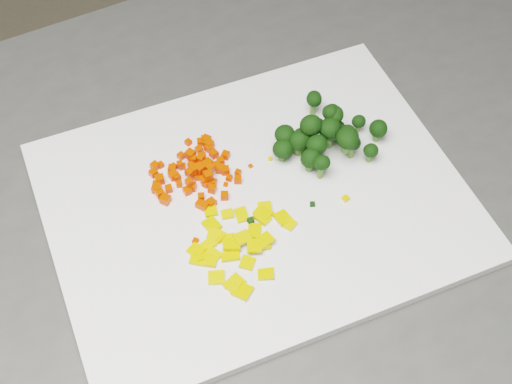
{
  "coord_description": "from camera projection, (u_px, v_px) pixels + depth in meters",
  "views": [
    {
      "loc": [
        -0.17,
        -0.16,
        1.51
      ],
      "look_at": [
        -0.11,
        0.26,
        0.92
      ],
      "focal_mm": 50.0,
      "sensor_mm": 36.0,
      "label": 1
    }
  ],
  "objects": [
    {
      "name": "counter_block",
      "position": [
        243.0,
        352.0,
        1.13
      ],
      "size": [
        1.13,
        0.95,
        0.9
      ],
      "primitive_type": "cube",
      "rotation": [
        0.0,
        0.0,
        0.34
      ],
      "color": "#424240",
      "rests_on": "ground"
    },
    {
      "name": "cutting_board",
      "position": [
        256.0,
        201.0,
        0.74
      ],
      "size": [
        0.49,
        0.42,
        0.01
      ],
      "primitive_type": "cube",
      "rotation": [
        0.0,
        0.0,
        0.25
      ],
      "color": "white",
      "rests_on": "counter_block"
    },
    {
      "name": "carrot_pile",
      "position": [
        196.0,
        167.0,
        0.75
      ],
      "size": [
        0.09,
        0.09,
        0.03
      ],
      "primitive_type": null,
      "color": "#F22B02",
      "rests_on": "cutting_board"
    },
    {
      "name": "pepper_pile",
      "position": [
        243.0,
        240.0,
        0.7
      ],
      "size": [
        0.11,
        0.11,
        0.02
      ],
      "primitive_type": null,
      "color": "#E1B50B",
      "rests_on": "cutting_board"
    },
    {
      "name": "broccoli_pile",
      "position": [
        330.0,
        131.0,
        0.76
      ],
      "size": [
        0.11,
        0.11,
        0.05
      ],
      "primitive_type": null,
      "color": "black",
      "rests_on": "cutting_board"
    },
    {
      "name": "carrot_cube_0",
      "position": [
        206.0,
        140.0,
        0.78
      ],
      "size": [
        0.01,
        0.01,
        0.01
      ],
      "primitive_type": "cube",
      "rotation": [
        0.0,
        0.0,
        2.52
      ],
      "color": "#F22B02",
      "rests_on": "carrot_pile"
    },
    {
      "name": "carrot_cube_1",
      "position": [
        199.0,
        165.0,
        0.76
      ],
      "size": [
        0.01,
        0.01,
        0.01
      ],
      "primitive_type": "cube",
      "rotation": [
        0.0,
        0.0,
        0.73
      ],
      "color": "#F22B02",
      "rests_on": "carrot_pile"
    },
    {
      "name": "carrot_cube_2",
      "position": [
        201.0,
        197.0,
        0.74
      ],
      "size": [
        0.01,
        0.01,
        0.01
      ],
      "primitive_type": "cube",
      "rotation": [
        0.0,
        0.0,
        3.09
      ],
      "color": "#F22B02",
      "rests_on": "carrot_pile"
    },
    {
      "name": "carrot_cube_3",
      "position": [
        194.0,
        168.0,
        0.75
      ],
      "size": [
        0.01,
        0.01,
        0.01
      ],
      "primitive_type": "cube",
      "rotation": [
        0.0,
        0.0,
        2.7
      ],
      "color": "#F22B02",
      "rests_on": "carrot_pile"
    },
    {
      "name": "carrot_cube_4",
      "position": [
        190.0,
        154.0,
        0.76
      ],
      "size": [
        0.01,
        0.01,
        0.01
      ],
      "primitive_type": "cube",
      "rotation": [
        0.0,
        0.0,
        0.82
      ],
      "color": "#F22B02",
      "rests_on": "carrot_pile"
    },
    {
      "name": "carrot_cube_5",
      "position": [
        200.0,
        169.0,
        0.75
      ],
      "size": [
        0.01,
        0.01,
        0.01
      ],
      "primitive_type": "cube",
      "rotation": [
        0.0,
        0.0,
        1.01
      ],
      "color": "#F22B02",
      "rests_on": "carrot_pile"
    },
    {
      "name": "carrot_cube_6",
      "position": [
        223.0,
        170.0,
        0.76
      ],
      "size": [
        0.01,
        0.01,
        0.01
      ],
      "primitive_type": "cube",
      "rotation": [
        0.0,
        0.0,
        1.07
      ],
      "color": "#F22B02",
      "rests_on": "carrot_pile"
    },
    {
      "name": "carrot_cube_7",
      "position": [
        158.0,
        178.0,
        0.75
      ],
      "size": [
        0.01,
        0.01,
        0.01
      ],
      "primitive_type": "cube",
      "rotation": [
        0.0,
        0.0,
        1.95
      ],
      "color": "#F22B02",
      "rests_on": "carrot_pile"
    },
    {
      "name": "carrot_cube_8",
      "position": [
        212.0,
        189.0,
        0.74
      ],
      "size": [
        0.01,
        0.01,
        0.01
      ],
      "primitive_type": "cube",
      "rotation": [
        0.0,
        0.0,
        1.11
      ],
      "color": "#F22B02",
      "rests_on": "carrot_pile"
    },
    {
      "name": "carrot_cube_9",
      "position": [
        179.0,
        184.0,
        0.75
      ],
      "size": [
        0.01,
        0.01,
        0.01
      ],
      "primitive_type": "cube",
      "rotation": [
        0.0,
        0.0,
        1.55
      ],
      "color": "#F22B02",
      "rests_on": "carrot_pile"
    },
    {
      "name": "carrot_cube_10",
      "position": [
        229.0,
        178.0,
        0.75
      ],
      "size": [
        0.01,
        0.01,
        0.01
      ],
      "primitive_type": "cube",
      "rotation": [
        0.0,
        0.0,
        1.14
      ],
      "color": "#F22B02",
      "rests_on": "carrot_pile"
    },
    {
      "name": "carrot_cube_11",
      "position": [
        214.0,
        154.0,
        0.77
      ],
      "size": [
        0.01,
        0.01,
        0.01
      ],
      "primitive_type": "cube",
      "rotation": [
        0.0,
        0.0,
        0.56
      ],
      "color": "#F22B02",
      "rests_on": "carrot_pile"
    },
    {
      "name": "carrot_cube_12",
      "position": [
        161.0,
        165.0,
        0.76
      ],
      "size": [
        0.01,
        0.01,
        0.01
      ],
      "primitive_type": "cube",
      "rotation": [
        0.0,
        0.0,
        0.52
      ],
      "color": "#F22B02",
      "rests_on": "carrot_pile"
    },
    {
      "name": "carrot_cube_13",
      "position": [
        213.0,
        203.0,
        0.73
      ],
      "size": [
        0.01,
        0.01,
        0.01
      ],
      "primitive_type": "cube",
      "rotation": [
        0.0,
        0.0,
        0.98
      ],
      "color": "#F22B02",
      "rests_on": "carrot_pile"
    },
    {
      "name": "carrot_cube_14",
      "position": [
        197.0,
        177.0,
        0.75
      ],
      "size": [
        0.01,
        0.01,
        0.01
      ],
      "primitive_type": "cube",
      "rotation": [
        0.0,
        0.0,
        1.36
      ],
      "color": "#F22B02",
      "rests_on": "carrot_pile"
    },
    {
      "name": "carrot_cube_15",
      "position": [
        200.0,
        204.0,
        0.73
      ],
      "size": [
        0.01,
        0.01,
        0.01
      ],
      "primitive_type": "cube",
      "rotation": [
        0.0,
        0.0,
        0.94
      ],
      "color": "#F22B02",
      "rests_on": "carrot_pile"
    },
    {
      "name": "carrot_cube_16",
      "position": [
        193.0,
        162.0,
        0.76
      ],
      "size": [
        0.01,
        0.01,
        0.01
      ],
      "primitive_type": "cube",
      "rotation": [
        0.0,
        0.0,
        2.05
      ],
      "color": "#F22B02",
      "rests_on": "carrot_pile"
    },
    {
      "name": "carrot_cube_17",
      "position": [
        155.0,
        166.0,
        0.76
      ],
      "size": [
        0.01,
        0.01,
        0.01
      ],
      "primitive_type": "cube",
      "rotation": [
        0.0,
        0.0,
        2.3
      ],
      "color": "#F22B02",
      "rests_on": "carrot_pile"
    },
    {
      "name": "carrot_cube_18",
      "position": [
        200.0,
        169.0,
        0.75
      ],
      "size": [
        0.01,
        0.01,
        0.01
      ],
      "primitive_type": "cube",
      "rotation": [
        0.0,
        0.0,
        2.23
      ],
      "color": "#F22B02",
      "rests_on": "carrot_pile"
    },
    {
      "name": "carrot_cube_19",
      "position": [
        198.0,
        169.0,
        0.75
      ],
      "size": [
        0.01,
        0.01,
        0.01
      ],
      "primitive_type": "cube",
      "rotation": [
        0.0,
        0.0,
        2.58
      ],
      "color": "#F22B02",
      "rests_on": "carrot_pile"
    },
    {
      "name": "carrot_cube_20",
      "position": [
        200.0,
        159.0,
        0.77
      ],
      "size": [
        0.01,
        0.01,
        0.01
      ],
      "primitive_type": "cube",
      "rotation": [
        0.0,
        0.0,
        2.69
      ],
      "color": "#F22B02",
      "rests_on": "carrot_pile"
    },
    {
      "name": "carrot_cube_21",
      "position": [
        205.0,
        139.0,
        0.78
      ],
      "size": [
        0.01,
        0.01,
        0.01
      ],
      "primitive_type": "cube",
      "rotation": [
        0.0,
        0.0,
        3.12
      ],
      "color": "#F22B02",
      "rests_on": "carrot_pile"
    },
    {
      "name": "carrot_cube_22",
      "position": [
        180.0,
        164.0,
        0.75
      ],
      "size": [
        0.01,
        0.01,
        0.01
      ],
      "primitive_type": "cube",
      "rotation": [
        0.0,
        0.0,
        1.8
      ],
      "color": "#F22B02",
      "rests_on": "carrot_pile"
    },
    {
      "name": "carrot_cube_23",
      "position": [
        220.0,
        169.0,
        0.76
      ],
      "size": [
        0.01,
        0.01,
        0.01
      ],
      "primitive_type": "cube",
      "rotation": [
        0.0,
        0.0,
        2.79
      ],
      "color": "#F22B02",
      "rests_on": "carrot_pile"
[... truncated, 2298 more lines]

